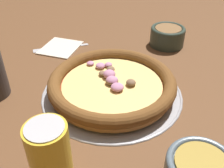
% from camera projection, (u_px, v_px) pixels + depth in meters
% --- Properties ---
extents(ground_plane, '(3.00, 3.00, 0.00)m').
position_uv_depth(ground_plane, '(112.00, 93.00, 0.64)').
color(ground_plane, brown).
extents(pizza_tray, '(0.34, 0.34, 0.01)m').
position_uv_depth(pizza_tray, '(112.00, 92.00, 0.64)').
color(pizza_tray, '#9E9EA3').
rests_on(pizza_tray, ground_plane).
extents(pizza, '(0.30, 0.30, 0.04)m').
position_uv_depth(pizza, '(112.00, 84.00, 0.62)').
color(pizza, '#BC7F42').
rests_on(pizza, pizza_tray).
extents(bowl_far, '(0.11, 0.11, 0.06)m').
position_uv_depth(bowl_far, '(167.00, 35.00, 0.84)').
color(bowl_far, '#334238').
rests_on(bowl_far, ground_plane).
extents(napkin, '(0.14, 0.13, 0.01)m').
position_uv_depth(napkin, '(60.00, 47.00, 0.83)').
color(napkin, beige).
rests_on(napkin, ground_plane).
extents(fork, '(0.09, 0.17, 0.00)m').
position_uv_depth(fork, '(58.00, 48.00, 0.83)').
color(fork, '#B7B7BC').
rests_on(fork, ground_plane).
extents(beverage_can, '(0.07, 0.07, 0.12)m').
position_uv_depth(beverage_can, '(50.00, 156.00, 0.40)').
color(beverage_can, gold).
rests_on(beverage_can, ground_plane).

